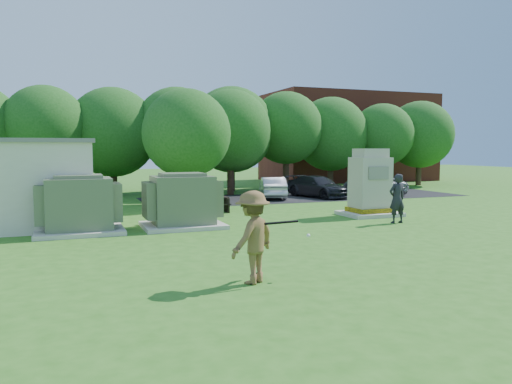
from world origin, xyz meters
name	(u,v)px	position (x,y,z in m)	size (l,w,h in m)	color
ground	(301,243)	(0.00, 0.00, 0.00)	(120.00, 120.00, 0.00)	#2D6619
brick_building	(348,138)	(18.00, 27.00, 4.00)	(15.00, 8.00, 8.00)	maroon
parking_strip	(307,197)	(7.00, 13.50, 0.01)	(20.00, 6.00, 0.01)	#232326
transformer_left	(79,206)	(-6.50, 4.50, 0.97)	(3.00, 2.40, 2.07)	beige
transformer_right	(182,202)	(-2.80, 4.50, 0.97)	(3.00, 2.40, 2.07)	beige
generator_cabinet	(370,186)	(5.75, 4.81, 1.31)	(2.45, 2.01, 2.99)	beige
picnic_table	(210,203)	(-0.61, 8.43, 0.44)	(1.66, 1.25, 0.71)	black
batter	(253,237)	(-3.07, -3.85, 1.03)	(1.33, 0.77, 2.06)	brown
person_by_generator	(397,199)	(5.48, 2.48, 0.99)	(0.72, 0.47, 1.98)	black
person_walking_right	(379,189)	(8.16, 7.58, 0.93)	(1.08, 0.45, 1.85)	#25252A
car_white	(193,188)	(-0.12, 13.76, 0.73)	(1.72, 4.28, 1.46)	silver
car_silver_a	(273,188)	(4.68, 13.49, 0.64)	(1.36, 3.90, 1.29)	#AEAEB3
car_dark	(318,187)	(7.55, 13.10, 0.66)	(1.84, 4.53, 1.31)	black
car_silver_b	(373,185)	(11.76, 13.43, 0.63)	(2.10, 4.55, 1.27)	#A6A6AA
batting_equipment	(281,225)	(-2.43, -3.96, 1.29)	(1.46, 0.33, 0.45)	black
tree_row	(203,131)	(1.75, 18.50, 4.15)	(41.30, 13.30, 7.30)	#47301E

